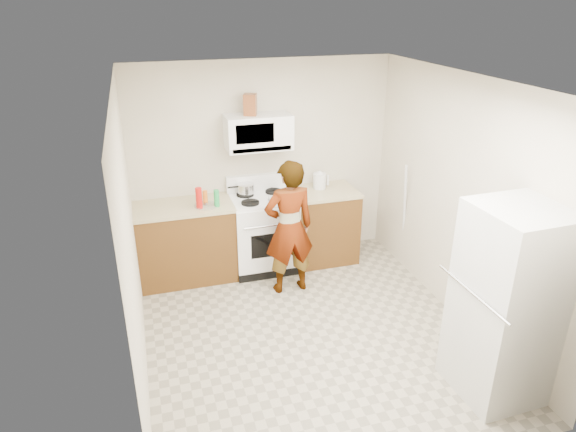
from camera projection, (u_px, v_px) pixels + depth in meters
name	position (u px, v px, depth m)	size (l,w,h in m)	color
floor	(309.00, 332.00, 5.22)	(3.60, 3.60, 0.00)	gray
back_wall	(264.00, 164.00, 6.30)	(3.20, 0.02, 2.50)	beige
right_wall	(461.00, 202.00, 5.14)	(0.02, 3.60, 2.50)	beige
cabinet_left	(186.00, 243.00, 6.08)	(1.12, 0.62, 0.90)	#573514
counter_left	(183.00, 207.00, 5.90)	(1.14, 0.64, 0.04)	tan
cabinet_right	(322.00, 226.00, 6.53)	(0.80, 0.62, 0.90)	#573514
counter_right	(323.00, 192.00, 6.35)	(0.82, 0.64, 0.04)	tan
gas_range	(263.00, 231.00, 6.31)	(0.76, 0.65, 1.13)	white
microwave	(258.00, 132.00, 5.94)	(0.76, 0.38, 0.40)	white
person	(289.00, 228.00, 5.69)	(0.57, 0.37, 1.57)	tan
fridge	(508.00, 304.00, 4.18)	(0.70, 0.70, 1.70)	beige
kettle	(320.00, 181.00, 6.38)	(0.16, 0.16, 0.19)	silver
jug	(250.00, 105.00, 5.79)	(0.14, 0.14, 0.24)	brown
saucepan	(246.00, 189.00, 6.19)	(0.20, 0.20, 0.11)	silver
tray	(279.00, 199.00, 6.03)	(0.25, 0.16, 0.05)	white
bottle_spray	(199.00, 198.00, 5.76)	(0.07, 0.07, 0.25)	#BA120E
bottle_hot_sauce	(205.00, 198.00, 5.88)	(0.05, 0.05, 0.17)	orange
bottle_green_cap	(217.00, 198.00, 5.83)	(0.06, 0.06, 0.20)	green
pot_lid	(206.00, 206.00, 5.87)	(0.27, 0.27, 0.01)	white
broom	(404.00, 214.00, 6.29)	(0.03, 0.03, 1.36)	silver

